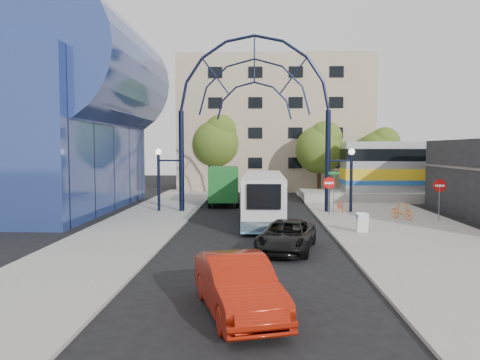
{
  "coord_description": "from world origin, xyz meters",
  "views": [
    {
      "loc": [
        0.23,
        -17.96,
        4.38
      ],
      "look_at": [
        -0.67,
        6.0,
        2.79
      ],
      "focal_mm": 35.0,
      "sensor_mm": 36.0,
      "label": 1
    }
  ],
  "objects_px": {
    "gateway_arch": "(254,87)",
    "sandwich_board": "(362,220)",
    "tree_north_a": "(321,147)",
    "tree_north_b": "(218,140)",
    "bike_near_b": "(402,211)",
    "stop_sign": "(329,187)",
    "do_not_enter_sign": "(439,190)",
    "city_bus": "(263,197)",
    "green_truck": "(224,186)",
    "red_sedan": "(238,285)",
    "tree_north_c": "(380,150)",
    "black_suv": "(287,236)",
    "bike_near_a": "(341,206)",
    "street_name_sign": "(334,184)"
  },
  "relations": [
    {
      "from": "gateway_arch",
      "to": "sandwich_board",
      "type": "relative_size",
      "value": 13.8
    },
    {
      "from": "tree_north_a",
      "to": "tree_north_b",
      "type": "xyz_separation_m",
      "value": [
        -10.0,
        4.0,
        0.66
      ]
    },
    {
      "from": "bike_near_b",
      "to": "tree_north_b",
      "type": "bearing_deg",
      "value": 93.35
    },
    {
      "from": "stop_sign",
      "to": "do_not_enter_sign",
      "type": "height_order",
      "value": "stop_sign"
    },
    {
      "from": "city_bus",
      "to": "green_truck",
      "type": "xyz_separation_m",
      "value": [
        -2.98,
        8.48,
        0.02
      ]
    },
    {
      "from": "city_bus",
      "to": "red_sedan",
      "type": "relative_size",
      "value": 2.24
    },
    {
      "from": "tree_north_b",
      "to": "tree_north_c",
      "type": "distance_m",
      "value": 16.15
    },
    {
      "from": "red_sedan",
      "to": "tree_north_c",
      "type": "bearing_deg",
      "value": 53.2
    },
    {
      "from": "tree_north_a",
      "to": "black_suv",
      "type": "height_order",
      "value": "tree_north_a"
    },
    {
      "from": "tree_north_b",
      "to": "green_truck",
      "type": "height_order",
      "value": "tree_north_b"
    },
    {
      "from": "red_sedan",
      "to": "stop_sign",
      "type": "bearing_deg",
      "value": 57.45
    },
    {
      "from": "tree_north_a",
      "to": "stop_sign",
      "type": "bearing_deg",
      "value": -95.42
    },
    {
      "from": "do_not_enter_sign",
      "to": "green_truck",
      "type": "xyz_separation_m",
      "value": [
        -13.39,
        8.55,
        -0.46
      ]
    },
    {
      "from": "green_truck",
      "to": "bike_near_b",
      "type": "height_order",
      "value": "green_truck"
    },
    {
      "from": "red_sedan",
      "to": "bike_near_a",
      "type": "xyz_separation_m",
      "value": [
        6.2,
        19.78,
        -0.25
      ]
    },
    {
      "from": "street_name_sign",
      "to": "tree_north_a",
      "type": "height_order",
      "value": "tree_north_a"
    },
    {
      "from": "street_name_sign",
      "to": "bike_near_a",
      "type": "relative_size",
      "value": 1.82
    },
    {
      "from": "bike_near_b",
      "to": "street_name_sign",
      "type": "bearing_deg",
      "value": 121.5
    },
    {
      "from": "sandwich_board",
      "to": "bike_near_a",
      "type": "bearing_deg",
      "value": 87.75
    },
    {
      "from": "tree_north_a",
      "to": "bike_near_b",
      "type": "distance_m",
      "value": 16.13
    },
    {
      "from": "sandwich_board",
      "to": "black_suv",
      "type": "height_order",
      "value": "black_suv"
    },
    {
      "from": "do_not_enter_sign",
      "to": "tree_north_c",
      "type": "distance_m",
      "value": 18.11
    },
    {
      "from": "tree_north_b",
      "to": "city_bus",
      "type": "bearing_deg",
      "value": -77.33
    },
    {
      "from": "street_name_sign",
      "to": "sandwich_board",
      "type": "distance_m",
      "value": 6.78
    },
    {
      "from": "gateway_arch",
      "to": "do_not_enter_sign",
      "type": "height_order",
      "value": "gateway_arch"
    },
    {
      "from": "street_name_sign",
      "to": "bike_near_b",
      "type": "distance_m",
      "value": 4.56
    },
    {
      "from": "tree_north_a",
      "to": "gateway_arch",
      "type": "bearing_deg",
      "value": -117.17
    },
    {
      "from": "tree_north_a",
      "to": "city_bus",
      "type": "distance_m",
      "value": 17.08
    },
    {
      "from": "stop_sign",
      "to": "green_truck",
      "type": "bearing_deg",
      "value": 137.68
    },
    {
      "from": "do_not_enter_sign",
      "to": "bike_near_a",
      "type": "distance_m",
      "value": 6.63
    },
    {
      "from": "city_bus",
      "to": "bike_near_b",
      "type": "height_order",
      "value": "city_bus"
    },
    {
      "from": "green_truck",
      "to": "sandwich_board",
      "type": "bearing_deg",
      "value": -60.13
    },
    {
      "from": "bike_near_a",
      "to": "tree_north_a",
      "type": "bearing_deg",
      "value": 82.58
    },
    {
      "from": "sandwich_board",
      "to": "do_not_enter_sign",
      "type": "bearing_deg",
      "value": 36.68
    },
    {
      "from": "black_suv",
      "to": "bike_near_b",
      "type": "relative_size",
      "value": 2.68
    },
    {
      "from": "street_name_sign",
      "to": "bike_near_b",
      "type": "height_order",
      "value": "street_name_sign"
    },
    {
      "from": "tree_north_a",
      "to": "red_sedan",
      "type": "distance_m",
      "value": 32.58
    },
    {
      "from": "tree_north_b",
      "to": "bike_near_a",
      "type": "height_order",
      "value": "tree_north_b"
    },
    {
      "from": "tree_north_c",
      "to": "green_truck",
      "type": "bearing_deg",
      "value": -147.13
    },
    {
      "from": "green_truck",
      "to": "tree_north_b",
      "type": "bearing_deg",
      "value": 94.86
    },
    {
      "from": "tree_north_a",
      "to": "city_bus",
      "type": "bearing_deg",
      "value": -109.24
    },
    {
      "from": "tree_north_c",
      "to": "bike_near_b",
      "type": "bearing_deg",
      "value": -100.2
    },
    {
      "from": "green_truck",
      "to": "bike_near_b",
      "type": "relative_size",
      "value": 3.48
    },
    {
      "from": "green_truck",
      "to": "red_sedan",
      "type": "bearing_deg",
      "value": -87.63
    },
    {
      "from": "sandwich_board",
      "to": "black_suv",
      "type": "xyz_separation_m",
      "value": [
        -4.11,
        -3.99,
        -0.09
      ]
    },
    {
      "from": "green_truck",
      "to": "bike_near_a",
      "type": "xyz_separation_m",
      "value": [
        8.31,
        -4.55,
        -0.99
      ]
    },
    {
      "from": "stop_sign",
      "to": "sandwich_board",
      "type": "bearing_deg",
      "value": -82.43
    },
    {
      "from": "do_not_enter_sign",
      "to": "sandwich_board",
      "type": "height_order",
      "value": "do_not_enter_sign"
    },
    {
      "from": "bike_near_b",
      "to": "gateway_arch",
      "type": "bearing_deg",
      "value": 128.81
    },
    {
      "from": "tree_north_a",
      "to": "city_bus",
      "type": "relative_size",
      "value": 0.67
    }
  ]
}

